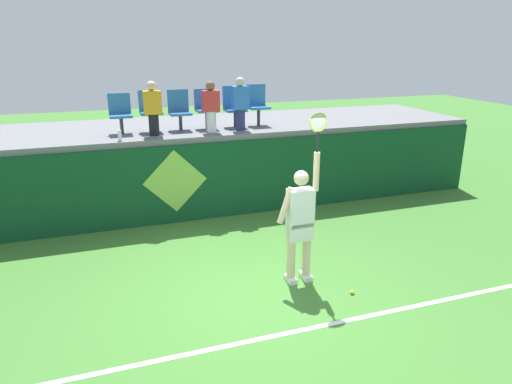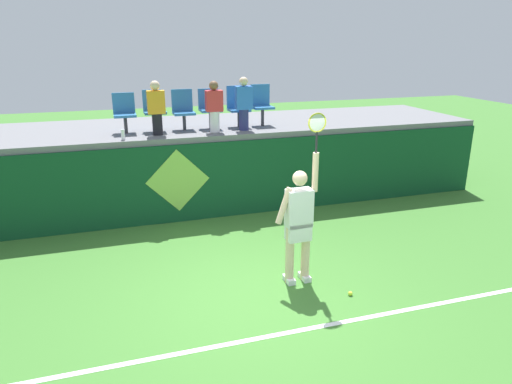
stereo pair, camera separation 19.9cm
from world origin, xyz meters
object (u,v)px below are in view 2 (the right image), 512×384
object	(u,v)px
spectator_2	(156,107)
spectator_0	(244,103)
stadium_chair_4	(238,105)
stadium_chair_0	(124,111)
stadium_chair_5	(261,103)
stadium_chair_1	(154,108)
tennis_player	(299,221)
water_bottle	(123,135)
stadium_chair_2	(183,108)
stadium_chair_3	(210,106)
tennis_ball	(350,293)
spectator_1	(214,106)

from	to	relation	value
spectator_2	spectator_0	bearing A→B (deg)	-1.01
stadium_chair_4	stadium_chair_0	bearing A→B (deg)	-179.83
stadium_chair_5	spectator_0	size ratio (longest dim) A/B	0.81
spectator_0	stadium_chair_5	bearing A→B (deg)	40.39
stadium_chair_1	spectator_0	size ratio (longest dim) A/B	0.77
tennis_player	water_bottle	xyz separation A→B (m)	(-2.32, 3.20, 0.82)
water_bottle	stadium_chair_0	xyz separation A→B (m)	(0.09, 0.74, 0.34)
stadium_chair_1	spectator_0	distance (m)	1.85
tennis_player	stadium_chair_2	bearing A→B (deg)	104.79
tennis_player	stadium_chair_1	size ratio (longest dim) A/B	3.07
stadium_chair_3	spectator_2	xyz separation A→B (m)	(-1.16, -0.42, 0.09)
stadium_chair_5	spectator_0	distance (m)	0.71
tennis_player	stadium_chair_5	world-z (taller)	stadium_chair_5
water_bottle	stadium_chair_4	xyz separation A→B (m)	(2.48, 0.74, 0.36)
tennis_ball	spectator_0	world-z (taller)	spectator_0
stadium_chair_2	stadium_chair_1	bearing A→B (deg)	-179.52
spectator_0	spectator_1	size ratio (longest dim) A/B	1.06
stadium_chair_4	spectator_2	distance (m)	1.84
tennis_ball	stadium_chair_4	size ratio (longest dim) A/B	0.08
tennis_ball	water_bottle	xyz separation A→B (m)	(-2.89, 3.85, 1.78)
water_bottle	spectator_1	xyz separation A→B (m)	(1.85, 0.27, 0.44)
spectator_0	spectator_2	distance (m)	1.79
tennis_player	water_bottle	size ratio (longest dim) A/B	12.74
tennis_player	spectator_0	world-z (taller)	spectator_0
stadium_chair_1	spectator_1	distance (m)	1.25
stadium_chair_4	spectator_0	size ratio (longest dim) A/B	0.79
tennis_player	tennis_ball	bearing A→B (deg)	-48.52
tennis_player	spectator_0	size ratio (longest dim) A/B	2.35
spectator_2	water_bottle	bearing A→B (deg)	-155.41
stadium_chair_4	stadium_chair_5	bearing A→B (deg)	-0.25
tennis_player	stadium_chair_4	world-z (taller)	stadium_chair_4
tennis_ball	spectator_0	bearing A→B (deg)	95.73
stadium_chair_4	tennis_player	bearing A→B (deg)	-92.25
tennis_ball	spectator_1	bearing A→B (deg)	104.23
stadium_chair_0	stadium_chair_1	size ratio (longest dim) A/B	0.95
stadium_chair_0	spectator_2	world-z (taller)	spectator_2
water_bottle	tennis_ball	bearing A→B (deg)	-53.05
stadium_chair_0	spectator_0	size ratio (longest dim) A/B	0.73
water_bottle	spectator_0	xyz separation A→B (m)	(2.48, 0.28, 0.47)
tennis_ball	stadium_chair_1	xyz separation A→B (m)	(-2.21, 4.59, 2.15)
tennis_player	stadium_chair_0	distance (m)	4.68
stadium_chair_5	stadium_chair_1	bearing A→B (deg)	-179.89
tennis_player	tennis_ball	distance (m)	1.29
stadium_chair_3	spectator_2	world-z (taller)	spectator_2
stadium_chair_5	spectator_2	distance (m)	2.37
tennis_ball	stadium_chair_2	world-z (taller)	stadium_chair_2
spectator_1	stadium_chair_0	bearing A→B (deg)	165.20
tennis_ball	tennis_player	bearing A→B (deg)	131.48
stadium_chair_1	stadium_chair_3	xyz separation A→B (m)	(1.16, -0.00, -0.01)
tennis_player	stadium_chair_0	size ratio (longest dim) A/B	3.23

